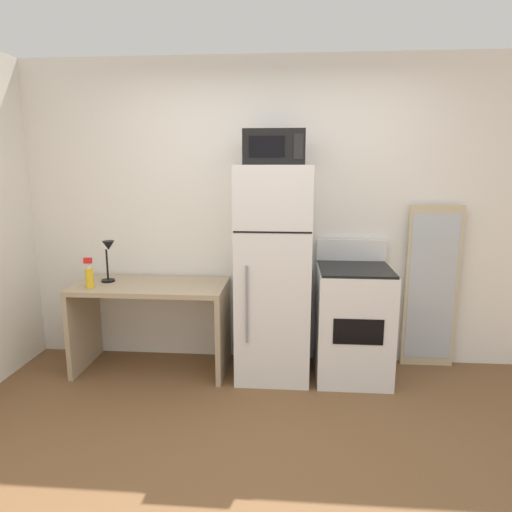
% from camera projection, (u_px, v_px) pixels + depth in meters
% --- Properties ---
extents(ground_plane, '(12.00, 12.00, 0.00)m').
position_uv_depth(ground_plane, '(257.00, 478.00, 2.54)').
color(ground_plane, brown).
extents(wall_back_white, '(5.00, 0.10, 2.60)m').
position_uv_depth(wall_back_white, '(272.00, 214.00, 3.94)').
color(wall_back_white, white).
rests_on(wall_back_white, ground).
extents(desk, '(1.25, 0.60, 0.75)m').
position_uv_depth(desk, '(152.00, 309.00, 3.81)').
color(desk, tan).
rests_on(desk, ground).
extents(desk_lamp, '(0.14, 0.12, 0.35)m').
position_uv_depth(desk_lamp, '(108.00, 254.00, 3.78)').
color(desk_lamp, black).
rests_on(desk_lamp, desk).
extents(spray_bottle, '(0.06, 0.06, 0.25)m').
position_uv_depth(spray_bottle, '(89.00, 276.00, 3.62)').
color(spray_bottle, yellow).
rests_on(spray_bottle, desk).
extents(refrigerator, '(0.59, 0.62, 1.72)m').
position_uv_depth(refrigerator, '(274.00, 273.00, 3.66)').
color(refrigerator, white).
rests_on(refrigerator, ground).
extents(microwave, '(0.46, 0.35, 0.26)m').
position_uv_depth(microwave, '(275.00, 147.00, 3.45)').
color(microwave, black).
rests_on(microwave, refrigerator).
extents(oven_range, '(0.58, 0.61, 1.10)m').
position_uv_depth(oven_range, '(353.00, 322.00, 3.69)').
color(oven_range, white).
rests_on(oven_range, ground).
extents(leaning_mirror, '(0.44, 0.03, 1.40)m').
position_uv_depth(leaning_mirror, '(431.00, 288.00, 3.84)').
color(leaning_mirror, '#C6B793').
rests_on(leaning_mirror, ground).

